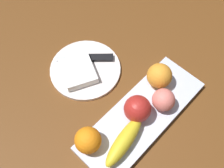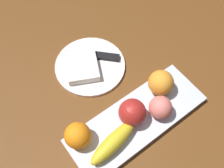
% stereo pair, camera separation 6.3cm
% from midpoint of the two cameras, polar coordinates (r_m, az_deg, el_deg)
% --- Properties ---
extents(ground_plane, '(2.40, 2.40, 0.00)m').
position_cam_midpoint_polar(ground_plane, '(0.76, 5.05, -9.18)').
color(ground_plane, brown).
extents(fruit_tray, '(0.40, 0.14, 0.02)m').
position_cam_midpoint_polar(fruit_tray, '(0.76, 3.92, -6.86)').
color(fruit_tray, silver).
rests_on(fruit_tray, ground_plane).
extents(apple, '(0.07, 0.07, 0.07)m').
position_cam_midpoint_polar(apple, '(0.71, 2.86, -5.52)').
color(apple, '#B02520').
rests_on(apple, fruit_tray).
extents(banana, '(0.16, 0.07, 0.04)m').
position_cam_midpoint_polar(banana, '(0.70, -0.01, -12.17)').
color(banana, gold).
rests_on(banana, fruit_tray).
extents(orange_near_apple, '(0.07, 0.07, 0.07)m').
position_cam_midpoint_polar(orange_near_apple, '(0.77, 7.73, 1.58)').
color(orange_near_apple, orange).
rests_on(orange_near_apple, fruit_tray).
extents(orange_near_banana, '(0.07, 0.07, 0.07)m').
position_cam_midpoint_polar(orange_near_banana, '(0.69, -7.78, -11.93)').
color(orange_near_banana, orange).
rests_on(orange_near_banana, fruit_tray).
extents(peach, '(0.06, 0.06, 0.06)m').
position_cam_midpoint_polar(peach, '(0.74, 8.47, -3.53)').
color(peach, '#EC786D').
rests_on(peach, fruit_tray).
extents(dinner_plate, '(0.22, 0.22, 0.01)m').
position_cam_midpoint_polar(dinner_plate, '(0.84, -7.81, 2.98)').
color(dinner_plate, white).
rests_on(dinner_plate, ground_plane).
extents(folded_napkin, '(0.13, 0.14, 0.02)m').
position_cam_midpoint_polar(folded_napkin, '(0.82, -9.35, 2.48)').
color(folded_napkin, white).
rests_on(folded_napkin, dinner_plate).
extents(knife, '(0.14, 0.14, 0.01)m').
position_cam_midpoint_polar(knife, '(0.85, -5.98, 5.33)').
color(knife, silver).
rests_on(knife, dinner_plate).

